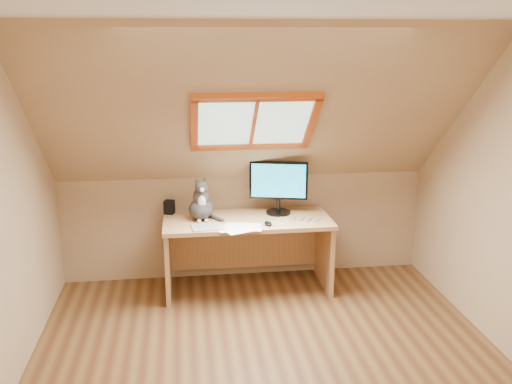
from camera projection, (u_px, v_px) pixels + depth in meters
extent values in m
plane|color=brown|center=(272.00, 370.00, 4.05)|extent=(3.50, 3.50, 0.00)
cube|color=tan|center=(351.00, 347.00, 2.06)|extent=(3.50, 0.02, 2.40)
cube|color=tan|center=(245.00, 226.00, 5.59)|extent=(3.50, 0.02, 1.00)
cube|color=silver|center=(302.00, 12.00, 2.68)|extent=(3.50, 1.95, 0.02)
cube|color=tan|center=(255.00, 114.00, 4.54)|extent=(3.50, 1.56, 1.41)
cube|color=#B2E0CC|center=(253.00, 121.00, 4.63)|extent=(0.90, 0.53, 0.48)
cube|color=#C55312|center=(253.00, 121.00, 4.63)|extent=(1.02, 0.64, 0.59)
cube|color=tan|center=(247.00, 221.00, 5.19)|extent=(1.52, 0.67, 0.04)
cube|color=tan|center=(168.00, 260.00, 5.19)|extent=(0.04, 0.60, 0.66)
cube|color=tan|center=(324.00, 252.00, 5.37)|extent=(0.04, 0.60, 0.66)
cube|color=tan|center=(244.00, 245.00, 5.57)|extent=(1.42, 0.03, 0.46)
cylinder|color=black|center=(278.00, 212.00, 5.34)|extent=(0.23, 0.23, 0.02)
cylinder|color=black|center=(278.00, 205.00, 5.32)|extent=(0.04, 0.04, 0.12)
cube|color=black|center=(279.00, 180.00, 5.26)|extent=(0.53, 0.17, 0.35)
cube|color=blue|center=(278.00, 181.00, 5.23)|extent=(0.49, 0.13, 0.31)
ellipsoid|color=#3F3A37|center=(201.00, 209.00, 5.16)|extent=(0.24, 0.29, 0.19)
ellipsoid|color=#3F3A37|center=(201.00, 198.00, 5.11)|extent=(0.16, 0.16, 0.20)
ellipsoid|color=silver|center=(202.00, 202.00, 5.06)|extent=(0.07, 0.05, 0.12)
ellipsoid|color=#3F3A37|center=(201.00, 186.00, 5.04)|extent=(0.12, 0.11, 0.11)
sphere|color=silver|center=(202.00, 190.00, 5.00)|extent=(0.04, 0.04, 0.04)
cone|color=#3F3A37|center=(197.00, 180.00, 5.04)|extent=(0.06, 0.06, 0.07)
cone|color=#3F3A37|center=(205.00, 180.00, 5.05)|extent=(0.06, 0.06, 0.07)
cube|color=black|center=(169.00, 207.00, 5.32)|extent=(0.11, 0.11, 0.13)
cube|color=#B2B2B7|center=(208.00, 227.00, 4.94)|extent=(0.29, 0.23, 0.01)
ellipsoid|color=black|center=(268.00, 223.00, 5.00)|extent=(0.08, 0.12, 0.03)
cube|color=white|center=(233.00, 228.00, 4.92)|extent=(0.33, 0.27, 0.00)
cube|color=white|center=(233.00, 228.00, 4.92)|extent=(0.32, 0.24, 0.00)
cube|color=white|center=(233.00, 228.00, 4.92)|extent=(0.35, 0.30, 0.00)
cube|color=white|center=(233.00, 228.00, 4.92)|extent=(0.34, 0.28, 0.00)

